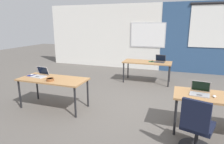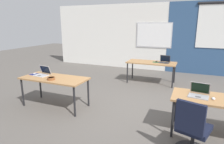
{
  "view_description": "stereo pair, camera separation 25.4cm",
  "coord_description": "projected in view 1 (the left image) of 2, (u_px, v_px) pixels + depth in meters",
  "views": [
    {
      "loc": [
        0.97,
        -4.23,
        1.96
      ],
      "look_at": [
        -0.41,
        -0.24,
        0.9
      ],
      "focal_mm": 30.96,
      "sensor_mm": 36.0,
      "label": 1
    },
    {
      "loc": [
        1.21,
        -4.14,
        1.96
      ],
      "look_at": [
        -0.41,
        -0.24,
        0.9
      ],
      "focal_mm": 30.96,
      "sensor_mm": 36.0,
      "label": 2
    }
  ],
  "objects": [
    {
      "name": "ground_plane",
      "position": [
        131.0,
        107.0,
        4.67
      ],
      "size": [
        24.0,
        24.0,
        0.0
      ],
      "color": "#56514C"
    },
    {
      "name": "back_wall_assembly",
      "position": [
        157.0,
        37.0,
        8.15
      ],
      "size": [
        10.0,
        0.27,
        2.8
      ],
      "color": "silver",
      "rests_on": "ground"
    },
    {
      "name": "desk_near_left",
      "position": [
        53.0,
        81.0,
        4.51
      ],
      "size": [
        1.6,
        0.7,
        0.72
      ],
      "color": "#A37547",
      "rests_on": "ground"
    },
    {
      "name": "desk_near_right",
      "position": [
        221.0,
        100.0,
        3.4
      ],
      "size": [
        1.6,
        0.7,
        0.72
      ],
      "color": "#A37547",
      "rests_on": "ground"
    },
    {
      "name": "desk_far_center",
      "position": [
        147.0,
        63.0,
        6.52
      ],
      "size": [
        1.6,
        0.7,
        0.72
      ],
      "color": "#A37547",
      "rests_on": "ground"
    },
    {
      "name": "laptop_far_right",
      "position": [
        160.0,
        61.0,
        6.42
      ],
      "size": [
        0.37,
        0.32,
        0.23
      ],
      "rotation": [
        0.0,
        0.0,
        -0.14
      ],
      "color": "#333338",
      "rests_on": "desk_far_center"
    },
    {
      "name": "mousepad_far_right",
      "position": [
        152.0,
        62.0,
        6.48
      ],
      "size": [
        0.22,
        0.19,
        0.0
      ],
      "color": "#23512D",
      "rests_on": "desk_far_center"
    },
    {
      "name": "mouse_far_right",
      "position": [
        152.0,
        61.0,
        6.48
      ],
      "size": [
        0.09,
        0.11,
        0.03
      ],
      "color": "black",
      "rests_on": "mousepad_far_right"
    },
    {
      "name": "laptop_near_left_end",
      "position": [
        40.0,
        74.0,
        4.67
      ],
      "size": [
        0.36,
        0.34,
        0.23
      ],
      "rotation": [
        0.0,
        0.0,
        -0.11
      ],
      "color": "#B7B7BC",
      "rests_on": "desk_near_left"
    },
    {
      "name": "mousepad_near_left_end",
      "position": [
        32.0,
        75.0,
        4.76
      ],
      "size": [
        0.22,
        0.19,
        0.0
      ],
      "color": "navy",
      "rests_on": "desk_near_left"
    },
    {
      "name": "mouse_near_left_end",
      "position": [
        32.0,
        75.0,
        4.75
      ],
      "size": [
        0.07,
        0.11,
        0.03
      ],
      "color": "#B2B2B7",
      "rests_on": "mousepad_near_left_end"
    },
    {
      "name": "laptop_near_right_inner",
      "position": [
        200.0,
        92.0,
        3.49
      ],
      "size": [
        0.37,
        0.34,
        0.23
      ],
      "rotation": [
        0.0,
        0.0,
        -0.14
      ],
      "color": "#9E9EA3",
      "rests_on": "desk_near_right"
    },
    {
      "name": "mouse_near_right_inner",
      "position": [
        214.0,
        96.0,
        3.35
      ],
      "size": [
        0.06,
        0.1,
        0.03
      ],
      "color": "silver",
      "rests_on": "desk_near_right"
    },
    {
      "name": "chair_near_right_inner",
      "position": [
        196.0,
        130.0,
        2.97
      ],
      "size": [
        0.55,
        0.61,
        0.92
      ],
      "rotation": [
        0.0,
        0.0,
        2.83
      ],
      "color": "black",
      "rests_on": "ground"
    },
    {
      "name": "snack_bowl",
      "position": [
        50.0,
        79.0,
        4.31
      ],
      "size": [
        0.18,
        0.18,
        0.06
      ],
      "color": "brown",
      "rests_on": "desk_near_left"
    }
  ]
}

